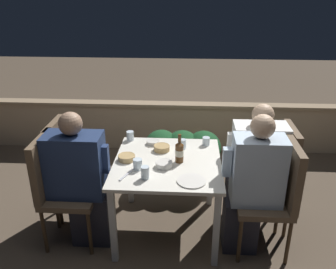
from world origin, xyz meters
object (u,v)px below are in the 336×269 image
object	(u,v)px
chair_right_near	(278,190)
person_blue_shirt	(252,185)
potted_plant	(268,155)
chair_left_near	(57,182)
beer_bottle	(179,152)
chair_left_far	(68,163)
person_white_polo	(253,167)
chair_right_far	(277,169)
person_navy_jumper	(81,180)

from	to	relation	value
chair_right_near	person_blue_shirt	size ratio (longest dim) A/B	0.80
person_blue_shirt	potted_plant	world-z (taller)	person_blue_shirt
chair_left_near	person_blue_shirt	bearing A→B (deg)	-0.70
chair_left_near	beer_bottle	size ratio (longest dim) A/B	3.86
chair_left_near	chair_left_far	size ratio (longest dim) A/B	1.00
person_white_polo	potted_plant	distance (m)	0.66
chair_right_far	potted_plant	xyz separation A→B (m)	(0.05, 0.58, -0.15)
chair_left_near	beer_bottle	world-z (taller)	chair_left_near
chair_left_far	chair_right_far	world-z (taller)	same
chair_right_far	person_navy_jumper	bearing A→B (deg)	-168.98
chair_left_near	potted_plant	size ratio (longest dim) A/B	1.37
person_navy_jumper	chair_right_far	bearing A→B (deg)	11.02
chair_left_far	person_blue_shirt	size ratio (longest dim) A/B	0.80
person_navy_jumper	beer_bottle	bearing A→B (deg)	11.95
person_navy_jumper	chair_right_far	size ratio (longest dim) A/B	1.23
chair_left_far	person_blue_shirt	world-z (taller)	person_blue_shirt
chair_right_far	person_white_polo	bearing A→B (deg)	180.00
person_navy_jumper	potted_plant	size ratio (longest dim) A/B	1.68
person_white_polo	chair_right_far	bearing A→B (deg)	-0.00
chair_left_near	person_blue_shirt	distance (m)	1.63
person_blue_shirt	beer_bottle	size ratio (longest dim) A/B	4.81
chair_right_near	chair_left_far	bearing A→B (deg)	169.17
person_blue_shirt	chair_left_near	bearing A→B (deg)	179.30
chair_right_near	chair_right_far	world-z (taller)	same
chair_left_far	chair_right_near	bearing A→B (deg)	-10.83
chair_left_near	person_navy_jumper	size ratio (longest dim) A/B	0.82
chair_right_near	person_white_polo	xyz separation A→B (m)	(-0.14, 0.35, 0.01)
chair_left_near	person_blue_shirt	world-z (taller)	person_blue_shirt
person_navy_jumper	chair_right_near	world-z (taller)	person_navy_jumper
chair_left_near	person_white_polo	bearing A→B (deg)	11.03
person_navy_jumper	beer_bottle	size ratio (longest dim) A/B	4.73
chair_left_far	person_blue_shirt	distance (m)	1.68
person_blue_shirt	person_white_polo	xyz separation A→B (m)	(0.07, 0.35, -0.02)
chair_right_far	chair_left_near	bearing A→B (deg)	-170.18
beer_bottle	potted_plant	xyz separation A→B (m)	(0.93, 0.74, -0.37)
chair_right_near	potted_plant	world-z (taller)	chair_right_near
chair_left_far	person_blue_shirt	bearing A→B (deg)	-12.19
beer_bottle	potted_plant	distance (m)	1.25
chair_left_near	chair_right_near	world-z (taller)	same
chair_left_near	beer_bottle	xyz separation A→B (m)	(1.03, 0.17, 0.23)
person_navy_jumper	person_blue_shirt	size ratio (longest dim) A/B	0.98
chair_right_near	potted_plant	xyz separation A→B (m)	(0.12, 0.93, -0.15)
person_navy_jumper	person_blue_shirt	xyz separation A→B (m)	(1.42, -0.02, 0.02)
chair_right_near	chair_right_far	xyz separation A→B (m)	(0.07, 0.35, 0.00)
chair_left_near	person_white_polo	distance (m)	1.73
chair_left_far	potted_plant	bearing A→B (deg)	16.29
beer_bottle	person_navy_jumper	bearing A→B (deg)	-168.05
person_navy_jumper	chair_right_near	size ratio (longest dim) A/B	1.23
person_navy_jumper	chair_right_far	distance (m)	1.73
chair_left_far	beer_bottle	world-z (taller)	chair_left_far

